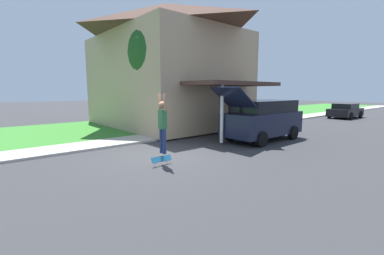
% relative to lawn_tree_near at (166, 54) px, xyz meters
% --- Properties ---
extents(ground_plane, '(120.00, 120.00, 0.00)m').
position_rel_lawn_tree_near_xyz_m(ground_plane, '(4.53, -3.29, -4.63)').
color(ground_plane, '#333335').
extents(lawn, '(10.00, 80.00, 0.08)m').
position_rel_lawn_tree_near_xyz_m(lawn, '(-3.47, 2.71, -4.59)').
color(lawn, '#387F2D').
rests_on(lawn, ground_plane).
extents(sidewalk, '(1.80, 80.00, 0.10)m').
position_rel_lawn_tree_near_xyz_m(sidewalk, '(0.93, 2.71, -4.58)').
color(sidewalk, '#ADA89E').
rests_on(sidewalk, ground_plane).
extents(house, '(13.14, 8.44, 8.41)m').
position_rel_lawn_tree_near_xyz_m(house, '(-2.87, 1.95, -0.21)').
color(house, tan).
rests_on(house, lawn).
extents(lawn_tree_near, '(4.31, 4.31, 6.72)m').
position_rel_lawn_tree_near_xyz_m(lawn_tree_near, '(0.00, 0.00, 0.00)').
color(lawn_tree_near, brown).
rests_on(lawn_tree_near, lawn).
extents(suv_parked, '(2.07, 5.19, 2.68)m').
position_rel_lawn_tree_near_xyz_m(suv_parked, '(5.10, 2.39, -3.53)').
color(suv_parked, black).
rests_on(suv_parked, ground_plane).
extents(car_down_street, '(1.98, 4.08, 1.35)m').
position_rel_lawn_tree_near_xyz_m(car_down_street, '(3.74, 17.51, -3.97)').
color(car_down_street, black).
rests_on(car_down_street, ground_plane).
extents(skateboarder, '(0.41, 0.23, 2.01)m').
position_rel_lawn_tree_near_xyz_m(skateboarder, '(5.51, -3.97, -3.18)').
color(skateboarder, navy).
rests_on(skateboarder, ground_plane).
extents(skateboard, '(0.21, 0.81, 0.25)m').
position_rel_lawn_tree_near_xyz_m(skateboard, '(5.52, -4.05, -4.42)').
color(skateboard, '#236B99').
rests_on(skateboard, ground_plane).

